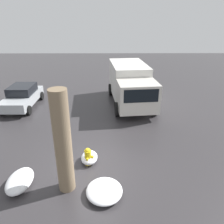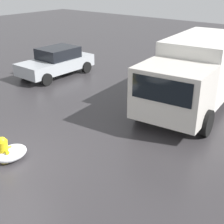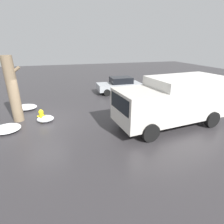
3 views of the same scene
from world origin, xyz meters
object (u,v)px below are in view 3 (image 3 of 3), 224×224
(fire_hydrant, at_px, (41,116))
(delivery_truck, at_px, (173,100))
(tree_trunk, at_px, (13,90))
(pedestrian, at_px, (153,112))
(parked_car, at_px, (119,85))

(fire_hydrant, distance_m, delivery_truck, 7.58)
(tree_trunk, relative_size, pedestrian, 2.23)
(delivery_truck, xyz_separation_m, pedestrian, (-1.22, -0.14, -0.54))
(fire_hydrant, bearing_deg, pedestrian, 71.77)
(pedestrian, relative_size, parked_car, 0.42)
(fire_hydrant, bearing_deg, parked_car, 132.44)
(tree_trunk, bearing_deg, delivery_truck, -19.44)
(fire_hydrant, bearing_deg, tree_trunk, -110.88)
(fire_hydrant, xyz_separation_m, delivery_truck, (7.13, -2.35, 1.06))
(tree_trunk, xyz_separation_m, delivery_truck, (8.50, -3.00, -0.44))
(fire_hydrant, distance_m, parked_car, 8.31)
(delivery_truck, bearing_deg, pedestrian, 90.41)
(delivery_truck, relative_size, pedestrian, 3.75)
(fire_hydrant, relative_size, tree_trunk, 0.21)
(tree_trunk, bearing_deg, pedestrian, -23.30)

